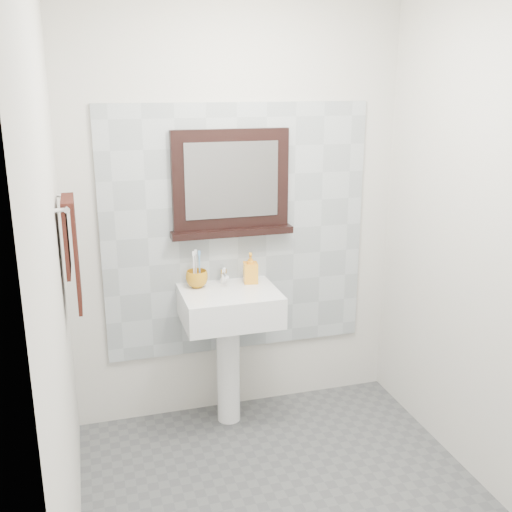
% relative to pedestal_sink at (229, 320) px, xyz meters
% --- Properties ---
extents(back_wall, '(2.00, 0.01, 2.50)m').
position_rel_pedestal_sink_xyz_m(back_wall, '(0.11, 0.23, 0.57)').
color(back_wall, silver).
rests_on(back_wall, ground).
extents(front_wall, '(2.00, 0.01, 2.50)m').
position_rel_pedestal_sink_xyz_m(front_wall, '(0.11, -1.97, 0.57)').
color(front_wall, silver).
rests_on(front_wall, ground).
extents(left_wall, '(0.01, 2.20, 2.50)m').
position_rel_pedestal_sink_xyz_m(left_wall, '(-0.89, -0.87, 0.57)').
color(left_wall, silver).
rests_on(left_wall, ground).
extents(right_wall, '(0.01, 2.20, 2.50)m').
position_rel_pedestal_sink_xyz_m(right_wall, '(1.11, -0.87, 0.57)').
color(right_wall, silver).
rests_on(right_wall, ground).
extents(splashback, '(1.60, 0.02, 1.50)m').
position_rel_pedestal_sink_xyz_m(splashback, '(0.11, 0.21, 0.47)').
color(splashback, '#A4ADB2').
rests_on(splashback, back_wall).
extents(pedestal_sink, '(0.55, 0.44, 0.96)m').
position_rel_pedestal_sink_xyz_m(pedestal_sink, '(0.00, 0.00, 0.00)').
color(pedestal_sink, white).
rests_on(pedestal_sink, ground).
extents(toothbrush_cup, '(0.16, 0.16, 0.10)m').
position_rel_pedestal_sink_xyz_m(toothbrush_cup, '(-0.17, 0.11, 0.23)').
color(toothbrush_cup, '#BF8016').
rests_on(toothbrush_cup, pedestal_sink).
extents(toothbrushes, '(0.05, 0.04, 0.21)m').
position_rel_pedestal_sink_xyz_m(toothbrushes, '(-0.17, 0.11, 0.31)').
color(toothbrushes, white).
rests_on(toothbrushes, toothbrush_cup).
extents(soap_dispenser, '(0.09, 0.09, 0.18)m').
position_rel_pedestal_sink_xyz_m(soap_dispenser, '(0.16, 0.10, 0.27)').
color(soap_dispenser, orange).
rests_on(soap_dispenser, pedestal_sink).
extents(framed_mirror, '(0.73, 0.11, 0.61)m').
position_rel_pedestal_sink_xyz_m(framed_mirror, '(0.06, 0.19, 0.76)').
color(framed_mirror, black).
rests_on(framed_mirror, back_wall).
extents(towel_bar, '(0.07, 0.40, 0.03)m').
position_rel_pedestal_sink_xyz_m(towel_bar, '(-0.84, -0.20, 0.78)').
color(towel_bar, silver).
rests_on(towel_bar, left_wall).
extents(hand_towel, '(0.06, 0.30, 0.55)m').
position_rel_pedestal_sink_xyz_m(hand_towel, '(-0.83, -0.20, 0.57)').
color(hand_towel, black).
rests_on(hand_towel, towel_bar).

